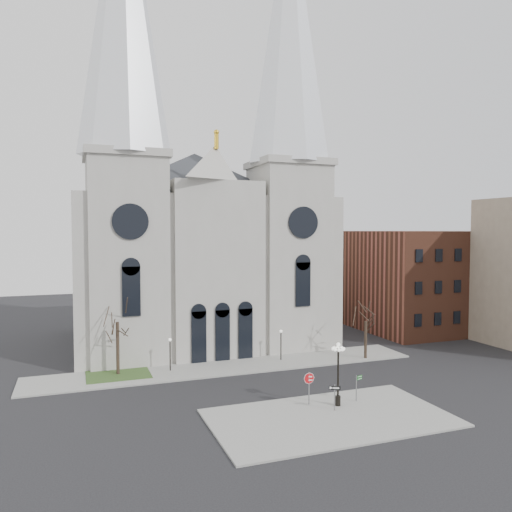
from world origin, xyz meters
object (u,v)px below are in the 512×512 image
object	(u,v)px
stop_sign	(309,382)
one_way_sign	(335,393)
street_name_sign	(357,386)
globe_lamp	(338,366)

from	to	relation	value
stop_sign	one_way_sign	distance (m)	2.34
stop_sign	one_way_sign	size ratio (longest dim) A/B	1.28
street_name_sign	globe_lamp	bearing A→B (deg)	174.97
stop_sign	globe_lamp	bearing A→B (deg)	-6.54
stop_sign	street_name_sign	bearing A→B (deg)	12.24
one_way_sign	street_name_sign	size ratio (longest dim) A/B	0.95
stop_sign	globe_lamp	distance (m)	2.67
stop_sign	street_name_sign	size ratio (longest dim) A/B	1.22
stop_sign	one_way_sign	xyz separation A→B (m)	(1.26, -1.92, -0.46)
one_way_sign	street_name_sign	distance (m)	3.09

